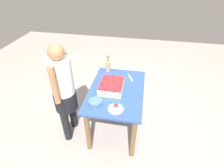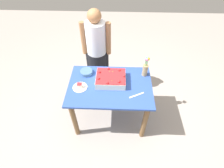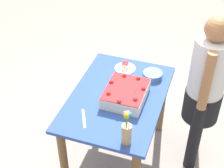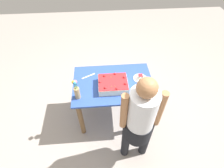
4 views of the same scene
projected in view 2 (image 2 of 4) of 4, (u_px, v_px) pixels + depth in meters
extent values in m
plane|color=#A59A90|center=(110.00, 117.00, 2.88)|extent=(8.00, 8.00, 0.00)
cube|color=#2E4EA5|center=(110.00, 86.00, 2.35)|extent=(1.12, 0.77, 0.03)
cylinder|color=brown|center=(74.00, 120.00, 2.42)|extent=(0.07, 0.07, 0.73)
cylinder|color=brown|center=(145.00, 122.00, 2.39)|extent=(0.07, 0.07, 0.73)
cylinder|color=brown|center=(81.00, 87.00, 2.84)|extent=(0.07, 0.07, 0.73)
cylinder|color=brown|center=(141.00, 89.00, 2.82)|extent=(0.07, 0.07, 0.73)
cube|color=white|center=(111.00, 79.00, 2.35)|extent=(0.39, 0.33, 0.10)
cube|color=red|center=(111.00, 76.00, 2.31)|extent=(0.39, 0.32, 0.01)
sphere|color=red|center=(124.00, 76.00, 2.30)|extent=(0.04, 0.04, 0.04)
sphere|color=red|center=(119.00, 70.00, 2.38)|extent=(0.04, 0.04, 0.04)
sphere|color=red|center=(108.00, 69.00, 2.40)|extent=(0.04, 0.04, 0.04)
sphere|color=red|center=(99.00, 72.00, 2.35)|extent=(0.04, 0.04, 0.04)
sphere|color=red|center=(98.00, 79.00, 2.27)|extent=(0.04, 0.04, 0.04)
sphere|color=red|center=(107.00, 83.00, 2.21)|extent=(0.04, 0.04, 0.04)
sphere|color=red|center=(119.00, 82.00, 2.23)|extent=(0.04, 0.04, 0.04)
cone|color=#2D8438|center=(113.00, 71.00, 2.37)|extent=(0.02, 0.02, 0.02)
cone|color=#2D8438|center=(112.00, 81.00, 2.25)|extent=(0.02, 0.02, 0.02)
cone|color=#2D8438|center=(110.00, 71.00, 2.37)|extent=(0.02, 0.02, 0.02)
cylinder|color=white|center=(80.00, 87.00, 2.30)|extent=(0.19, 0.19, 0.01)
cube|color=#FFF2C6|center=(80.00, 86.00, 2.28)|extent=(0.06, 0.06, 0.06)
cube|color=red|center=(79.00, 84.00, 2.26)|extent=(0.06, 0.06, 0.01)
cube|color=silver|center=(137.00, 95.00, 2.21)|extent=(0.20, 0.11, 0.00)
cylinder|color=tan|center=(145.00, 70.00, 2.41)|extent=(0.07, 0.07, 0.17)
cylinder|color=#2D8438|center=(148.00, 62.00, 2.31)|extent=(0.01, 0.01, 0.11)
sphere|color=gold|center=(148.00, 59.00, 2.27)|extent=(0.04, 0.04, 0.04)
cylinder|color=#2D8438|center=(146.00, 62.00, 2.32)|extent=(0.01, 0.01, 0.11)
sphere|color=teal|center=(147.00, 58.00, 2.28)|extent=(0.04, 0.04, 0.04)
cylinder|color=#2D8438|center=(145.00, 62.00, 2.31)|extent=(0.01, 0.01, 0.11)
sphere|color=#DB708B|center=(146.00, 59.00, 2.27)|extent=(0.03, 0.03, 0.03)
cylinder|color=#2D8438|center=(146.00, 63.00, 2.30)|extent=(0.01, 0.01, 0.11)
sphere|color=pink|center=(147.00, 60.00, 2.26)|extent=(0.04, 0.04, 0.04)
cylinder|color=#496E91|center=(86.00, 72.00, 2.47)|extent=(0.17, 0.17, 0.05)
cylinder|color=black|center=(91.00, 71.00, 3.08)|extent=(0.11, 0.11, 0.78)
cylinder|color=black|center=(106.00, 71.00, 3.08)|extent=(0.11, 0.11, 0.78)
cylinder|color=black|center=(97.00, 59.00, 2.88)|extent=(0.31, 0.31, 0.28)
cylinder|color=white|center=(96.00, 39.00, 2.61)|extent=(0.30, 0.30, 0.52)
sphere|color=#A67148|center=(94.00, 16.00, 2.36)|extent=(0.20, 0.20, 0.20)
cylinder|color=#A67148|center=(83.00, 38.00, 2.61)|extent=(0.08, 0.08, 0.52)
cylinder|color=#A67148|center=(108.00, 39.00, 2.60)|extent=(0.08, 0.08, 0.52)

